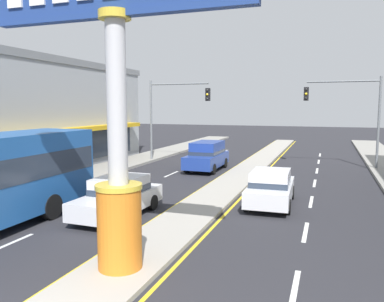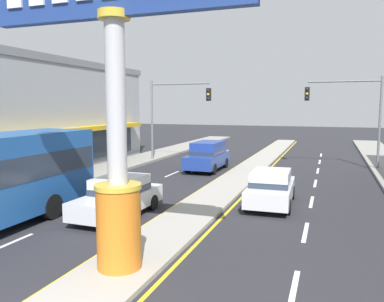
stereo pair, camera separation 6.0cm
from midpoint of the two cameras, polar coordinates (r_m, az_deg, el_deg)
The scene contains 10 objects.
median_strip at distance 22.93m, azimuth 7.09°, elevation -3.89°, with size 2.02×52.00×0.14m, color #A39E93.
sidewalk_left at distance 24.75m, azimuth -14.91°, elevation -3.24°, with size 2.86×60.00×0.18m, color gray.
lane_markings at distance 21.65m, azimuth 6.29°, elevation -4.69°, with size 8.76×52.00×0.01m.
district_sign at distance 9.62m, azimuth -11.06°, elevation 6.79°, with size 7.52×1.18×7.70m.
storefront_left at distance 28.48m, azimuth -23.99°, elevation 4.94°, with size 8.61×20.17×7.35m.
traffic_light_left_side at distance 29.05m, azimuth -2.82°, elevation 6.65°, with size 4.86×0.46×6.20m.
traffic_light_right_side at distance 27.78m, azimuth 22.67°, elevation 6.15°, with size 4.86×0.46×6.20m.
sedan_far_right_lane at distance 16.92m, azimuth 11.74°, elevation -5.29°, with size 1.95×4.36×1.53m.
sedan_near_left_lane at distance 15.24m, azimuth -10.70°, elevation -6.59°, with size 1.91×4.34×1.53m.
suv_mid_left_lane at distance 25.59m, azimuth 2.41°, elevation -0.67°, with size 1.97×4.60×1.90m.
Camera 2 is at (4.96, -3.99, 4.26)m, focal length 35.89 mm.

